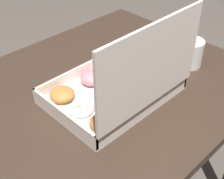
# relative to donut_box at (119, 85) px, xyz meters

# --- Properties ---
(dining_table) EXTENTS (1.09, 0.77, 0.70)m
(dining_table) POSITION_rel_donut_box_xyz_m (0.05, -0.08, -0.16)
(dining_table) COLOR #38281E
(dining_table) RESTS_ON ground_plane
(donut_box) EXTENTS (0.37, 0.28, 0.28)m
(donut_box) POSITION_rel_donut_box_xyz_m (0.00, 0.00, 0.00)
(donut_box) COLOR white
(donut_box) RESTS_ON dining_table
(coffee_mug) EXTENTS (0.09, 0.09, 0.09)m
(coffee_mug) POSITION_rel_donut_box_xyz_m (-0.31, 0.03, -0.00)
(coffee_mug) COLOR white
(coffee_mug) RESTS_ON dining_table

